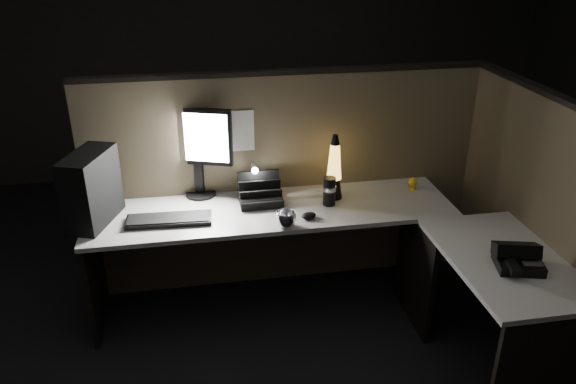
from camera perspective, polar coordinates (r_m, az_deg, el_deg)
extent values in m
plane|color=black|center=(3.49, 2.61, -16.72)|extent=(6.00, 6.00, 0.00)
plane|color=#282623|center=(5.64, -3.95, 15.17)|extent=(6.00, 0.00, 6.00)
cube|color=brown|center=(3.85, -0.17, 0.96)|extent=(2.66, 0.06, 1.50)
cube|color=brown|center=(3.63, 23.49, -2.92)|extent=(0.06, 1.66, 1.50)
cube|color=beige|center=(3.55, -1.63, -1.90)|extent=(2.30, 0.60, 0.03)
cube|color=beige|center=(3.26, 21.23, -6.48)|extent=(0.60, 1.00, 0.03)
cube|color=black|center=(3.76, -19.01, -8.13)|extent=(0.03, 0.55, 0.70)
cube|color=black|center=(3.15, 24.59, -16.59)|extent=(0.55, 0.03, 0.70)
cube|color=black|center=(3.70, 12.74, -7.90)|extent=(0.03, 0.55, 0.70)
cube|color=black|center=(3.49, -19.36, 0.36)|extent=(0.32, 0.45, 0.43)
cylinder|color=black|center=(3.76, -8.84, -0.17)|extent=(0.20, 0.20, 0.02)
cube|color=black|center=(3.73, -8.97, 1.59)|extent=(0.07, 0.06, 0.22)
cube|color=black|center=(3.62, -9.27, 5.59)|extent=(0.45, 0.19, 0.37)
cube|color=white|center=(3.61, -9.26, 5.49)|extent=(0.38, 0.14, 0.32)
cube|color=black|center=(3.46, -12.01, -2.77)|extent=(0.52, 0.19, 0.02)
ellipsoid|color=black|center=(3.41, 2.13, -2.43)|extent=(0.11, 0.10, 0.04)
cube|color=silver|center=(3.78, -3.55, 0.32)|extent=(0.04, 0.05, 0.03)
cylinder|color=silver|center=(3.73, -3.60, 1.76)|extent=(0.01, 0.01, 0.18)
cylinder|color=silver|center=(3.64, -3.52, 2.68)|extent=(0.01, 0.12, 0.01)
sphere|color=white|center=(3.58, -3.39, 2.19)|extent=(0.04, 0.04, 0.04)
cube|color=black|center=(3.62, -2.83, -0.63)|extent=(0.27, 0.24, 0.05)
cube|color=black|center=(3.56, -2.77, -0.27)|extent=(0.27, 0.02, 0.10)
cube|color=black|center=(3.65, -3.03, 1.14)|extent=(0.27, 0.02, 0.18)
cone|color=black|center=(3.67, 4.64, 0.43)|extent=(0.12, 0.12, 0.14)
cone|color=#F8B641|center=(3.60, 4.74, 3.10)|extent=(0.09, 0.09, 0.23)
sphere|color=#8A5014|center=(3.62, 4.70, 2.02)|extent=(0.05, 0.05, 0.05)
sphere|color=#8A5014|center=(3.59, 4.75, 3.26)|extent=(0.03, 0.03, 0.03)
cone|color=black|center=(3.54, 4.83, 5.31)|extent=(0.06, 0.06, 0.06)
cylinder|color=black|center=(3.56, 4.22, 0.08)|extent=(0.08, 0.08, 0.19)
imported|color=#B9B8C0|center=(3.31, -0.25, -2.77)|extent=(0.15, 0.15, 0.10)
sphere|color=yellow|center=(3.87, 12.58, 0.99)|extent=(0.06, 0.06, 0.06)
cube|color=white|center=(3.63, -4.95, 6.18)|extent=(0.19, 0.00, 0.27)
cube|color=black|center=(3.17, 22.36, -6.73)|extent=(0.27, 0.25, 0.05)
cube|color=black|center=(3.17, 22.18, -5.45)|extent=(0.25, 0.19, 0.11)
cube|color=black|center=(3.09, 21.82, -6.90)|extent=(0.09, 0.18, 0.03)
cube|color=#3F3F42|center=(3.16, 23.48, -6.45)|extent=(0.12, 0.12, 0.00)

